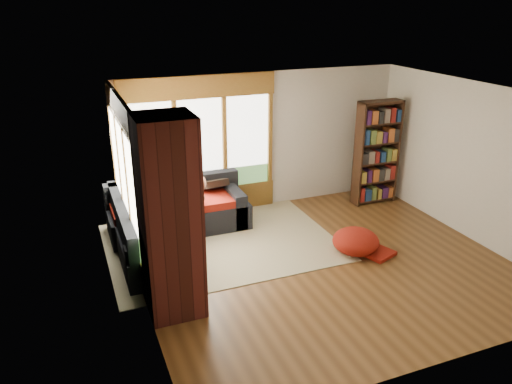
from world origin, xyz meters
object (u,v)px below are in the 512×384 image
object	(u,v)px
dog_tan	(188,198)
dog_brindle	(157,210)
bookshelf	(377,153)
brick_chimney	(170,219)
pouf	(356,241)
sectional_sofa	(173,222)
area_rug	(221,242)

from	to	relation	value
dog_tan	dog_brindle	world-z (taller)	dog_tan
bookshelf	dog_brindle	distance (m)	4.46
brick_chimney	pouf	world-z (taller)	brick_chimney
pouf	dog_brindle	world-z (taller)	dog_brindle
bookshelf	pouf	size ratio (longest dim) A/B	2.74
sectional_sofa	pouf	size ratio (longest dim) A/B	2.95
brick_chimney	bookshelf	bearing A→B (deg)	25.73
dog_brindle	area_rug	bearing A→B (deg)	-92.73
brick_chimney	bookshelf	size ratio (longest dim) A/B	1.28
area_rug	sectional_sofa	bearing A→B (deg)	146.71
area_rug	bookshelf	world-z (taller)	bookshelf
bookshelf	pouf	bearing A→B (deg)	-130.87
dog_tan	dog_brindle	distance (m)	0.62
bookshelf	sectional_sofa	bearing A→B (deg)	-178.05
sectional_sofa	pouf	bearing A→B (deg)	-29.25
area_rug	dog_tan	xyz separation A→B (m)	(-0.45, 0.30, 0.76)
sectional_sofa	dog_tan	size ratio (longest dim) A/B	2.33
brick_chimney	area_rug	bearing A→B (deg)	54.39
brick_chimney	area_rug	xyz separation A→B (m)	(1.14, 1.59, -1.29)
brick_chimney	bookshelf	distance (m)	5.05
brick_chimney	dog_brindle	distance (m)	1.74
bookshelf	pouf	xyz separation A→B (m)	(-1.50, -1.73, -0.81)
brick_chimney	pouf	size ratio (longest dim) A/B	3.49
sectional_sofa	bookshelf	bearing A→B (deg)	4.23
bookshelf	dog_tan	world-z (taller)	bookshelf
area_rug	bookshelf	bearing A→B (deg)	9.93
sectional_sofa	bookshelf	distance (m)	4.16
area_rug	dog_tan	size ratio (longest dim) A/B	3.92
sectional_sofa	area_rug	xyz separation A→B (m)	(0.69, -0.46, -0.30)
sectional_sofa	bookshelf	size ratio (longest dim) A/B	1.08
dog_tan	area_rug	bearing A→B (deg)	-66.38
brick_chimney	pouf	xyz separation A→B (m)	(3.04, 0.46, -1.09)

